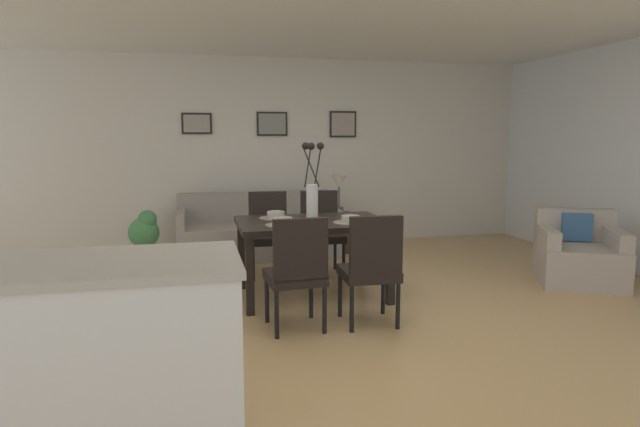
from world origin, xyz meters
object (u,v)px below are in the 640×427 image
(dining_table, at_px, (312,229))
(armchair, at_px, (579,255))
(framed_picture_right, at_px, (343,124))
(framed_picture_left, at_px, (197,123))
(potted_plant, at_px, (144,235))
(table_lamp, at_px, (339,185))
(centerpiece_vase, at_px, (312,191))
(bowl_near_left, at_px, (283,221))
(dining_chair_far_right, at_px, (321,228))
(bowl_near_right, at_px, (276,214))
(bowl_far_left, at_px, (351,218))
(side_table, at_px, (339,232))
(dining_chair_near_left, at_px, (297,268))
(framed_picture_center, at_px, (272,124))
(sofa, at_px, (258,234))
(dining_chair_far_left, at_px, (372,264))
(dining_chair_near_right, at_px, (269,229))

(dining_table, relative_size, armchair, 1.31)
(dining_table, relative_size, framed_picture_right, 3.62)
(framed_picture_left, xyz_separation_m, framed_picture_right, (2.04, -0.00, -0.00))
(framed_picture_right, bearing_deg, potted_plant, -161.18)
(table_lamp, distance_m, framed_picture_left, 2.08)
(centerpiece_vase, xyz_separation_m, framed_picture_left, (-1.02, 2.58, 0.68))
(bowl_near_left, bearing_deg, dining_chair_far_right, 60.57)
(bowl_near_right, height_order, potted_plant, bowl_near_right)
(bowl_far_left, bearing_deg, side_table, 77.58)
(dining_chair_near_left, distance_m, framed_picture_center, 3.68)
(side_table, distance_m, armchair, 2.91)
(dining_chair_far_right, bearing_deg, table_lamp, 64.90)
(armchair, height_order, framed_picture_right, framed_picture_right)
(sofa, height_order, armchair, sofa)
(dining_table, distance_m, bowl_near_right, 0.40)
(sofa, distance_m, side_table, 1.08)
(bowl_near_left, xyz_separation_m, framed_picture_right, (1.33, 2.79, 0.92))
(sofa, distance_m, framed_picture_left, 1.73)
(dining_chair_far_left, distance_m, framed_picture_right, 3.76)
(centerpiece_vase, bearing_deg, framed_picture_right, 68.44)
(dining_table, relative_size, framed_picture_center, 3.31)
(bowl_near_left, bearing_deg, dining_chair_near_left, -90.23)
(dining_chair_far_left, height_order, framed_picture_left, framed_picture_left)
(dining_chair_far_left, xyz_separation_m, centerpiece_vase, (-0.29, 0.91, 0.51))
(dining_table, height_order, framed_picture_right, framed_picture_right)
(armchair, bearing_deg, framed_picture_center, 136.33)
(dining_chair_near_left, bearing_deg, framed_picture_left, 101.42)
(centerpiece_vase, bearing_deg, dining_chair_far_left, -72.59)
(dining_chair_near_left, bearing_deg, bowl_near_right, 89.86)
(centerpiece_vase, xyz_separation_m, bowl_near_left, (-0.32, -0.22, -0.24))
(dining_chair_far_left, distance_m, sofa, 2.89)
(dining_chair_far_right, relative_size, side_table, 1.77)
(framed_picture_center, bearing_deg, potted_plant, -151.25)
(bowl_near_right, height_order, framed_picture_center, framed_picture_center)
(centerpiece_vase, relative_size, side_table, 1.41)
(dining_chair_near_left, relative_size, bowl_near_left, 5.41)
(dining_chair_far_right, relative_size, bowl_far_left, 5.41)
(bowl_near_left, bearing_deg, side_table, 62.66)
(sofa, bearing_deg, side_table, 0.15)
(table_lamp, bearing_deg, dining_chair_near_right, -136.92)
(framed_picture_left, bearing_deg, potted_plant, -125.47)
(centerpiece_vase, xyz_separation_m, bowl_far_left, (0.31, -0.22, -0.24))
(dining_chair_near_right, height_order, armchair, dining_chair_near_right)
(bowl_near_left, xyz_separation_m, bowl_near_right, (0.00, 0.43, 0.00))
(bowl_near_left, distance_m, bowl_near_right, 0.43)
(dining_table, height_order, side_table, dining_table)
(dining_chair_near_left, height_order, dining_chair_far_left, same)
(bowl_near_right, relative_size, potted_plant, 0.25)
(dining_chair_near_right, distance_m, framed_picture_right, 2.44)
(bowl_near_right, bearing_deg, bowl_near_left, -90.00)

